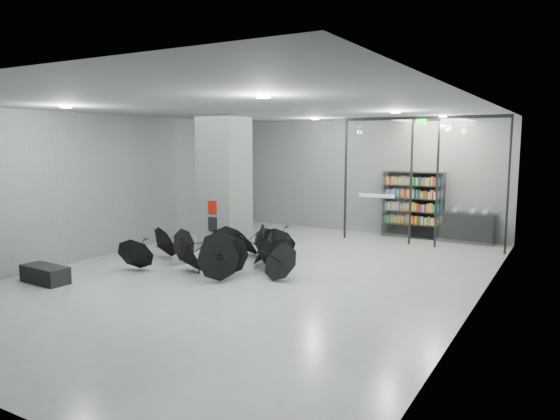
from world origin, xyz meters
The scene contains 10 objects.
room centered at (0.00, 0.00, 2.84)m, with size 14.00×14.02×4.01m.
column centered at (-2.50, 2.00, 2.00)m, with size 1.20×1.20×4.00m, color slate.
fire_cabinet centered at (-2.50, 1.38, 1.35)m, with size 0.28×0.04×0.38m, color #A50A07.
info_panel centered at (-2.50, 1.38, 0.85)m, with size 0.30×0.03×0.42m, color black.
exit_sign centered at (2.40, 5.30, 3.82)m, with size 0.30×0.06×0.15m, color #0CE533.
glass_partition centered at (2.39, 5.50, 2.18)m, with size 5.06×0.08×4.00m.
bench centered at (-3.87, -3.13, 0.20)m, with size 1.22×0.52×0.39m, color black.
bookshelf centered at (1.83, 6.75, 1.12)m, with size 2.03×0.41×2.23m, color black, non-canonical shape.
shop_counter centered at (3.65, 6.78, 0.49)m, with size 1.62×0.65×0.97m, color black.
umbrella_cluster centered at (-1.03, 0.25, 0.30)m, with size 5.17×4.69×1.24m.
Camera 1 is at (6.62, -10.38, 3.22)m, focal length 33.03 mm.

